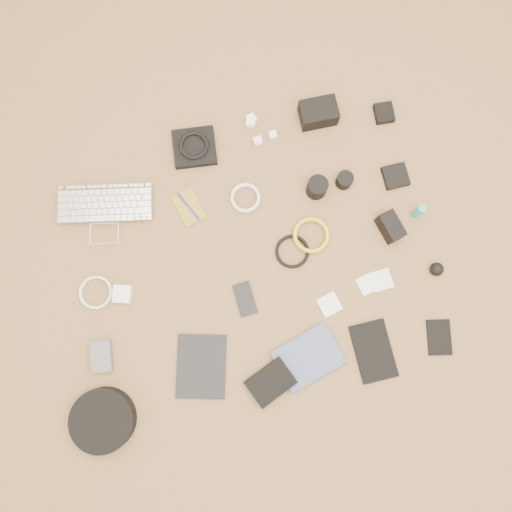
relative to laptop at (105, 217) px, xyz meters
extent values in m
cube|color=brown|center=(0.49, -0.31, -0.03)|extent=(4.00, 4.00, 0.04)
imported|color=silver|center=(0.00, 0.00, 0.00)|extent=(0.39, 0.31, 0.03)
cube|color=black|center=(0.38, 0.17, 0.00)|extent=(0.18, 0.17, 0.03)
torus|color=black|center=(0.38, 0.17, 0.02)|extent=(0.12, 0.12, 0.01)
cube|color=silver|center=(0.61, 0.21, 0.00)|extent=(0.05, 0.05, 0.03)
cube|color=silver|center=(0.62, 0.23, 0.00)|extent=(0.04, 0.04, 0.03)
cube|color=silver|center=(0.68, 0.14, 0.00)|extent=(0.03, 0.03, 0.03)
cube|color=silver|center=(0.62, 0.14, 0.00)|extent=(0.03, 0.03, 0.03)
cube|color=black|center=(0.87, 0.17, 0.03)|extent=(0.14, 0.10, 0.08)
cube|color=black|center=(1.11, 0.12, 0.00)|extent=(0.08, 0.08, 0.03)
cube|color=olive|center=(0.31, -0.04, -0.01)|extent=(0.11, 0.15, 0.01)
cylinder|color=#1321A1|center=(0.31, -0.04, 0.00)|extent=(0.06, 0.12, 0.01)
torus|color=silver|center=(0.52, -0.06, -0.01)|extent=(0.12, 0.12, 0.01)
cylinder|color=black|center=(0.78, -0.10, 0.03)|extent=(0.09, 0.09, 0.08)
cylinder|color=black|center=(0.89, -0.10, 0.01)|extent=(0.08, 0.08, 0.06)
cube|color=black|center=(1.08, -0.13, 0.00)|extent=(0.09, 0.09, 0.02)
cube|color=silver|center=(0.00, -0.29, 0.00)|extent=(0.08, 0.08, 0.03)
torus|color=silver|center=(-0.09, -0.26, -0.01)|extent=(0.13, 0.13, 0.01)
torus|color=black|center=(0.63, -0.30, -0.01)|extent=(0.15, 0.15, 0.01)
torus|color=gold|center=(0.71, -0.26, -0.01)|extent=(0.14, 0.14, 0.02)
cube|color=black|center=(0.99, -0.31, 0.03)|extent=(0.08, 0.12, 0.08)
cylinder|color=teal|center=(1.11, -0.29, 0.03)|extent=(0.03, 0.03, 0.09)
cube|color=#505155|center=(-0.12, -0.49, 0.00)|extent=(0.09, 0.12, 0.03)
cube|color=black|center=(0.21, -0.61, -0.01)|extent=(0.23, 0.26, 0.01)
cube|color=black|center=(0.42, -0.43, -0.01)|extent=(0.06, 0.12, 0.01)
cube|color=silver|center=(0.71, -0.52, -0.01)|extent=(0.09, 0.09, 0.01)
cube|color=silver|center=(0.86, -0.49, -0.01)|extent=(0.08, 0.08, 0.01)
cube|color=silver|center=(0.92, -0.49, -0.01)|extent=(0.07, 0.07, 0.01)
sphere|color=black|center=(1.11, -0.50, 0.01)|extent=(0.06, 0.06, 0.05)
cylinder|color=black|center=(-0.16, -0.70, 0.02)|extent=(0.23, 0.23, 0.06)
cube|color=black|center=(0.43, -0.73, 0.01)|extent=(0.18, 0.16, 0.04)
imported|color=#3C4B66|center=(0.60, -0.76, 0.00)|extent=(0.25, 0.21, 0.02)
cube|color=black|center=(0.81, -0.72, -0.01)|extent=(0.13, 0.21, 0.01)
cube|color=black|center=(1.05, -0.74, -0.01)|extent=(0.11, 0.14, 0.01)
camera|label=1|loc=(0.43, -0.55, 1.79)|focal=35.00mm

